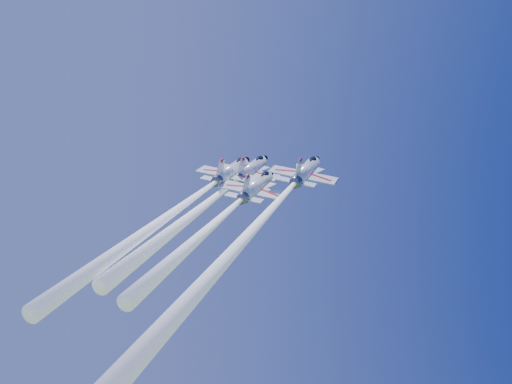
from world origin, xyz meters
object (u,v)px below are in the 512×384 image
object	(u,v)px
jet_lead	(214,198)
jet_right	(263,218)
jet_left	(184,205)
jet_slot	(225,214)

from	to	relation	value
jet_lead	jet_right	xyz separation A→B (m)	(2.04, -16.68, -4.73)
jet_lead	jet_left	world-z (taller)	jet_lead
jet_left	jet_right	size ratio (longest dim) A/B	0.82
jet_lead	jet_left	distance (m)	7.91
jet_left	jet_right	distance (m)	14.02
jet_lead	jet_left	bearing A→B (deg)	-105.98
jet_left	jet_slot	world-z (taller)	jet_left
jet_lead	jet_slot	distance (m)	9.36
jet_right	jet_slot	world-z (taller)	jet_right
jet_lead	jet_slot	xyz separation A→B (m)	(-0.66, -8.69, -3.44)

